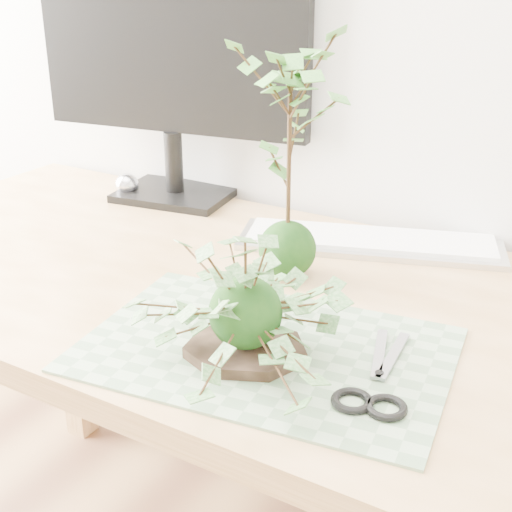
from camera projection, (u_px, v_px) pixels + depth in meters
name	position (u px, v px, depth m)	size (l,w,h in m)	color
desk	(262.00, 339.00, 1.14)	(1.60, 0.70, 0.74)	#DCB17B
cutting_mat	(266.00, 349.00, 0.94)	(0.48, 0.32, 0.00)	#62845F
stone_dish	(246.00, 350.00, 0.92)	(0.16, 0.16, 0.01)	black
ivy_kokedama	(245.00, 281.00, 0.88)	(0.33, 0.33, 0.19)	black
maple_kokedama	(290.00, 109.00, 1.05)	(0.26, 0.26, 0.39)	black
keyboard	(370.00, 242.00, 1.27)	(0.48, 0.28, 0.02)	#BDBDBD
monitor	(172.00, 55.00, 1.40)	(0.58, 0.20, 0.51)	black
foil_ball	(127.00, 185.00, 1.51)	(0.05, 0.05, 0.05)	silver
scissors	(368.00, 391.00, 0.84)	(0.10, 0.20, 0.01)	gray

